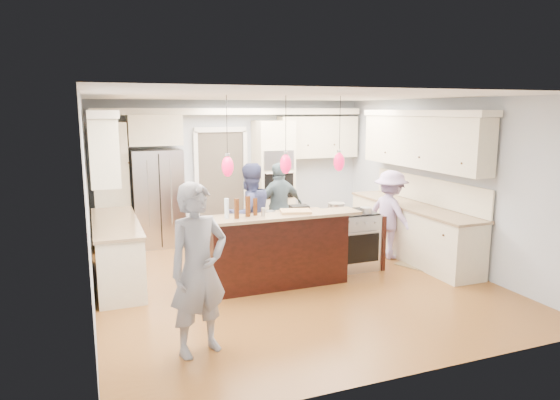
# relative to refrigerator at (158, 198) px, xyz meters

# --- Properties ---
(ground_plane) EXTENTS (6.00, 6.00, 0.00)m
(ground_plane) POSITION_rel_refrigerator_xyz_m (1.55, -2.64, -0.90)
(ground_plane) COLOR #A76D2E
(ground_plane) RESTS_ON ground
(room_shell) EXTENTS (5.54, 6.04, 2.72)m
(room_shell) POSITION_rel_refrigerator_xyz_m (1.55, -2.64, 0.92)
(room_shell) COLOR #B2BCC6
(room_shell) RESTS_ON ground
(refrigerator) EXTENTS (0.90, 0.70, 1.80)m
(refrigerator) POSITION_rel_refrigerator_xyz_m (0.00, 0.00, 0.00)
(refrigerator) COLOR #B7B7BC
(refrigerator) RESTS_ON ground
(oven_column) EXTENTS (0.72, 0.69, 2.30)m
(oven_column) POSITION_rel_refrigerator_xyz_m (2.30, 0.03, 0.25)
(oven_column) COLOR beige
(oven_column) RESTS_ON ground
(back_upper_cabinets) EXTENTS (5.30, 0.61, 2.54)m
(back_upper_cabinets) POSITION_rel_refrigerator_xyz_m (0.80, 0.12, 0.77)
(back_upper_cabinets) COLOR beige
(back_upper_cabinets) RESTS_ON ground
(right_counter_run) EXTENTS (0.64, 3.10, 2.51)m
(right_counter_run) POSITION_rel_refrigerator_xyz_m (3.99, -2.34, 0.16)
(right_counter_run) COLOR beige
(right_counter_run) RESTS_ON ground
(left_cabinets) EXTENTS (0.64, 2.30, 2.51)m
(left_cabinets) POSITION_rel_refrigerator_xyz_m (-0.89, -1.84, 0.16)
(left_cabinets) COLOR beige
(left_cabinets) RESTS_ON ground
(kitchen_island) EXTENTS (2.10, 1.46, 1.12)m
(kitchen_island) POSITION_rel_refrigerator_xyz_m (1.30, -2.57, -0.42)
(kitchen_island) COLOR black
(kitchen_island) RESTS_ON ground
(island_range) EXTENTS (0.82, 0.71, 0.92)m
(island_range) POSITION_rel_refrigerator_xyz_m (2.71, -2.49, -0.44)
(island_range) COLOR #B7B7BC
(island_range) RESTS_ON ground
(pendant_lights) EXTENTS (1.75, 0.15, 1.03)m
(pendant_lights) POSITION_rel_refrigerator_xyz_m (1.30, -3.15, 0.90)
(pendant_lights) COLOR black
(pendant_lights) RESTS_ON ground
(person_bar_end) EXTENTS (0.76, 0.61, 1.81)m
(person_bar_end) POSITION_rel_refrigerator_xyz_m (-0.18, -4.44, 0.00)
(person_bar_end) COLOR gray
(person_bar_end) RESTS_ON ground
(person_far_left) EXTENTS (0.94, 0.81, 1.68)m
(person_far_left) POSITION_rel_refrigerator_xyz_m (1.22, -1.79, -0.06)
(person_far_left) COLOR navy
(person_far_left) RESTS_ON ground
(person_far_right) EXTENTS (0.98, 0.53, 1.59)m
(person_far_right) POSITION_rel_refrigerator_xyz_m (1.99, -1.12, -0.11)
(person_far_right) COLOR #4E646D
(person_far_right) RESTS_ON ground
(person_range_side) EXTENTS (0.75, 1.07, 1.51)m
(person_range_side) POSITION_rel_refrigerator_xyz_m (3.59, -2.24, -0.14)
(person_range_side) COLOR #AF97CB
(person_range_side) RESTS_ON ground
(floor_rug) EXTENTS (1.03, 1.20, 0.01)m
(floor_rug) POSITION_rel_refrigerator_xyz_m (3.95, -2.94, -0.89)
(floor_rug) COLOR #907D4E
(floor_rug) RESTS_ON ground
(water_bottle) EXTENTS (0.08, 0.08, 0.26)m
(water_bottle) POSITION_rel_refrigerator_xyz_m (0.48, -3.13, 0.35)
(water_bottle) COLOR silver
(water_bottle) RESTS_ON kitchen_island
(beer_bottle_a) EXTENTS (0.09, 0.09, 0.27)m
(beer_bottle_a) POSITION_rel_refrigerator_xyz_m (0.77, -3.12, 0.36)
(beer_bottle_a) COLOR #43200C
(beer_bottle_a) RESTS_ON kitchen_island
(beer_bottle_b) EXTENTS (0.08, 0.08, 0.26)m
(beer_bottle_b) POSITION_rel_refrigerator_xyz_m (0.60, -3.19, 0.35)
(beer_bottle_b) COLOR #43200C
(beer_bottle_b) RESTS_ON kitchen_island
(beer_bottle_c) EXTENTS (0.07, 0.07, 0.23)m
(beer_bottle_c) POSITION_rel_refrigerator_xyz_m (0.89, -3.08, 0.34)
(beer_bottle_c) COLOR #43200C
(beer_bottle_c) RESTS_ON kitchen_island
(drink_can) EXTENTS (0.08, 0.08, 0.11)m
(drink_can) POSITION_rel_refrigerator_xyz_m (0.97, -3.18, 0.28)
(drink_can) COLOR #B7B7BC
(drink_can) RESTS_ON kitchen_island
(cutting_board) EXTENTS (0.48, 0.39, 0.03)m
(cutting_board) POSITION_rel_refrigerator_xyz_m (1.47, -3.11, 0.24)
(cutting_board) COLOR tan
(cutting_board) RESTS_ON kitchen_island
(pot_large) EXTENTS (0.26, 0.26, 0.15)m
(pot_large) POSITION_rel_refrigerator_xyz_m (2.44, -2.45, 0.10)
(pot_large) COLOR #B7B7BC
(pot_large) RESTS_ON island_range
(pot_small) EXTENTS (0.18, 0.18, 0.09)m
(pot_small) POSITION_rel_refrigerator_xyz_m (2.85, -2.66, 0.06)
(pot_small) COLOR #B7B7BC
(pot_small) RESTS_ON island_range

